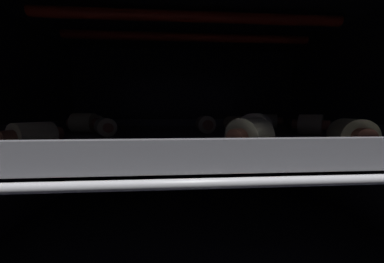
# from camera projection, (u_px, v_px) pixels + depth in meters

# --- Properties ---
(ground_plane) EXTENTS (0.61, 0.49, 0.01)m
(ground_plane) POSITION_uv_depth(u_px,v_px,m) (193.00, 231.00, 0.34)
(ground_plane) COLOR black
(oven_wall_back) EXTENTS (0.61, 0.01, 0.35)m
(oven_wall_back) POSITION_uv_depth(u_px,v_px,m) (186.00, 117.00, 0.56)
(oven_wall_back) COLOR black
(oven_wall_back) RESTS_ON ground_plane
(oven_wall_right) EXTENTS (0.01, 0.47, 0.35)m
(oven_wall_right) POSITION_uv_depth(u_px,v_px,m) (370.00, 120.00, 0.34)
(oven_wall_right) COLOR black
(oven_wall_right) RESTS_ON ground_plane
(heating_element) EXTENTS (0.47, 0.19, 0.02)m
(heating_element) POSITION_uv_depth(u_px,v_px,m) (193.00, 17.00, 0.31)
(heating_element) COLOR maroon
(oven_rack_mid) EXTENTS (0.56, 0.46, 0.01)m
(oven_rack_mid) POSITION_uv_depth(u_px,v_px,m) (193.00, 140.00, 0.33)
(oven_rack_mid) COLOR slate
(baking_tray_mid) EXTENTS (0.51, 0.38, 0.02)m
(baking_tray_mid) POSITION_uv_depth(u_px,v_px,m) (193.00, 134.00, 0.32)
(baking_tray_mid) COLOR #4C4C51
(baking_tray_mid) RESTS_ON oven_rack_mid
(pig_in_blanket_mid_0) EXTENTS (0.04, 0.05, 0.03)m
(pig_in_blanket_mid_0) POSITION_uv_depth(u_px,v_px,m) (352.00, 135.00, 0.18)
(pig_in_blanket_mid_0) COLOR beige
(pig_in_blanket_mid_0) RESTS_ON baking_tray_mid
(pig_in_blanket_mid_1) EXTENTS (0.04, 0.04, 0.03)m
(pig_in_blanket_mid_1) POSITION_uv_depth(u_px,v_px,m) (250.00, 136.00, 0.17)
(pig_in_blanket_mid_1) COLOR beige
(pig_in_blanket_mid_1) RESTS_ON baking_tray_mid
(pig_in_blanket_mid_2) EXTENTS (0.04, 0.05, 0.03)m
(pig_in_blanket_mid_2) POSITION_uv_depth(u_px,v_px,m) (33.00, 136.00, 0.19)
(pig_in_blanket_mid_2) COLOR beige
(pig_in_blanket_mid_2) RESTS_ON baking_tray_mid
(pig_in_blanket_mid_3) EXTENTS (0.05, 0.04, 0.03)m
(pig_in_blanket_mid_3) POSITION_uv_depth(u_px,v_px,m) (310.00, 125.00, 0.31)
(pig_in_blanket_mid_3) COLOR beige
(pig_in_blanket_mid_3) RESTS_ON baking_tray_mid
(pig_in_blanket_mid_4) EXTENTS (0.04, 0.06, 0.03)m
(pig_in_blanket_mid_4) POSITION_uv_depth(u_px,v_px,m) (235.00, 123.00, 0.39)
(pig_in_blanket_mid_4) COLOR beige
(pig_in_blanket_mid_4) RESTS_ON baking_tray_mid
(pig_in_blanket_mid_5) EXTENTS (0.05, 0.04, 0.03)m
(pig_in_blanket_mid_5) POSITION_uv_depth(u_px,v_px,m) (84.00, 123.00, 0.34)
(pig_in_blanket_mid_5) COLOR beige
(pig_in_blanket_mid_5) RESTS_ON baking_tray_mid
(pig_in_blanket_mid_6) EXTENTS (0.05, 0.06, 0.03)m
(pig_in_blanket_mid_6) POSITION_uv_depth(u_px,v_px,m) (255.00, 129.00, 0.22)
(pig_in_blanket_mid_6) COLOR beige
(pig_in_blanket_mid_6) RESTS_ON baking_tray_mid
(pig_in_blanket_mid_7) EXTENTS (0.04, 0.05, 0.03)m
(pig_in_blanket_mid_7) POSITION_uv_depth(u_px,v_px,m) (105.00, 127.00, 0.29)
(pig_in_blanket_mid_7) COLOR beige
(pig_in_blanket_mid_7) RESTS_ON baking_tray_mid
(pig_in_blanket_mid_8) EXTENTS (0.03, 0.05, 0.03)m
(pig_in_blanket_mid_8) POSITION_uv_depth(u_px,v_px,m) (205.00, 124.00, 0.34)
(pig_in_blanket_mid_8) COLOR beige
(pig_in_blanket_mid_8) RESTS_ON baking_tray_mid
(pig_in_blanket_mid_9) EXTENTS (0.06, 0.04, 0.03)m
(pig_in_blanket_mid_9) POSITION_uv_depth(u_px,v_px,m) (267.00, 121.00, 0.45)
(pig_in_blanket_mid_9) COLOR beige
(pig_in_blanket_mid_9) RESTS_ON baking_tray_mid
(pig_in_blanket_mid_11) EXTENTS (0.04, 0.06, 0.03)m
(pig_in_blanket_mid_11) POSITION_uv_depth(u_px,v_px,m) (96.00, 122.00, 0.42)
(pig_in_blanket_mid_11) COLOR beige
(pig_in_blanket_mid_11) RESTS_ON baking_tray_mid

